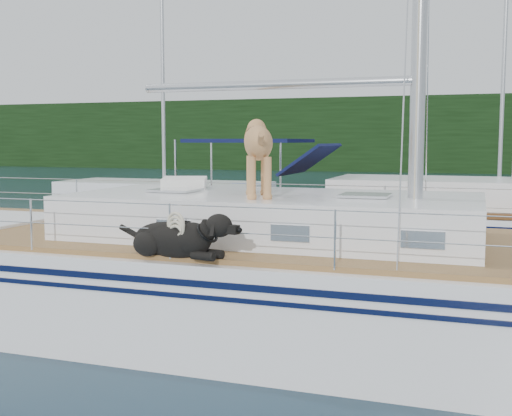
% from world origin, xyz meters
% --- Properties ---
extents(ground, '(120.00, 120.00, 0.00)m').
position_xyz_m(ground, '(0.00, 0.00, 0.00)').
color(ground, black).
rests_on(ground, ground).
extents(tree_line, '(90.00, 3.00, 6.00)m').
position_xyz_m(tree_line, '(0.00, 45.00, 3.00)').
color(tree_line, black).
rests_on(tree_line, ground).
extents(shore_bank, '(92.00, 1.00, 1.20)m').
position_xyz_m(shore_bank, '(0.00, 46.20, 0.60)').
color(shore_bank, '#595147').
rests_on(shore_bank, ground).
extents(main_sailboat, '(12.00, 3.90, 14.01)m').
position_xyz_m(main_sailboat, '(0.10, -0.01, 0.68)').
color(main_sailboat, white).
rests_on(main_sailboat, ground).
extents(neighbor_sailboat, '(11.00, 3.50, 13.30)m').
position_xyz_m(neighbor_sailboat, '(1.73, 5.83, 0.63)').
color(neighbor_sailboat, white).
rests_on(neighbor_sailboat, ground).
extents(bg_boat_west, '(8.00, 3.00, 11.65)m').
position_xyz_m(bg_boat_west, '(-8.00, 14.00, 0.45)').
color(bg_boat_west, white).
rests_on(bg_boat_west, ground).
extents(bg_boat_center, '(7.20, 3.00, 11.65)m').
position_xyz_m(bg_boat_center, '(4.00, 16.00, 0.45)').
color(bg_boat_center, white).
rests_on(bg_boat_center, ground).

